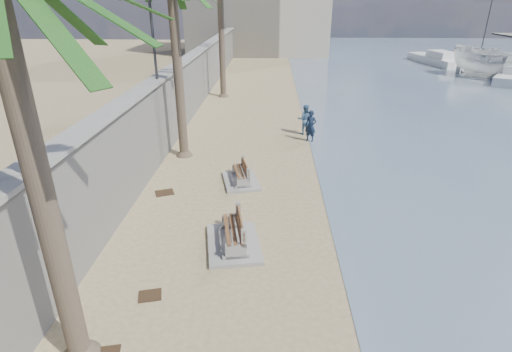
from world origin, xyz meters
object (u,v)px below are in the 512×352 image
object	(u,v)px
bench_far	(241,174)
sailboat_west	(480,56)
yacht_far	(435,61)
bench_near	(233,234)
person_a	(311,124)
person_b	(305,118)
boat_cruiser	(503,61)

from	to	relation	value
bench_far	sailboat_west	distance (m)	46.61
bench_far	yacht_far	xyz separation A→B (m)	(19.93, 33.29, -0.01)
bench_near	person_a	distance (m)	10.32
sailboat_west	yacht_far	bearing A→B (deg)	-147.03
person_b	person_a	bearing A→B (deg)	103.14
person_a	person_b	bearing A→B (deg)	126.33
boat_cruiser	person_b	bearing A→B (deg)	175.67
boat_cruiser	yacht_far	bearing A→B (deg)	58.02
bench_near	boat_cruiser	bearing A→B (deg)	51.86
bench_near	yacht_far	distance (m)	42.70
bench_far	person_b	bearing A→B (deg)	65.01
person_b	boat_cruiser	distance (m)	25.89
bench_far	sailboat_west	size ratio (longest dim) A/B	0.25
bench_near	sailboat_west	world-z (taller)	sailboat_west
bench_near	person_b	distance (m)	11.43
person_b	sailboat_west	xyz separation A→B (m)	(24.06, 31.43, -0.62)
bench_far	yacht_far	size ratio (longest dim) A/B	0.25
bench_far	yacht_far	world-z (taller)	yacht_far
bench_far	person_b	xyz separation A→B (m)	(3.03, 6.50, 0.56)
person_b	yacht_far	size ratio (longest dim) A/B	0.21
bench_near	person_b	bearing A→B (deg)	75.25
bench_near	boat_cruiser	size ratio (longest dim) A/B	0.62
bench_near	yacht_far	xyz separation A→B (m)	(19.81, 37.83, -0.07)
boat_cruiser	yacht_far	size ratio (longest dim) A/B	0.46
boat_cruiser	yacht_far	world-z (taller)	boat_cruiser
bench_far	sailboat_west	world-z (taller)	sailboat_west
yacht_far	boat_cruiser	bearing A→B (deg)	-176.33
person_a	boat_cruiser	xyz separation A→B (m)	(19.08, 18.46, 0.68)
sailboat_west	bench_near	bearing A→B (deg)	-122.41
sailboat_west	bench_far	bearing A→B (deg)	-125.53
bench_far	sailboat_west	xyz separation A→B (m)	(27.09, 37.93, -0.06)
person_a	yacht_far	xyz separation A→B (m)	(16.68, 28.00, -0.60)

